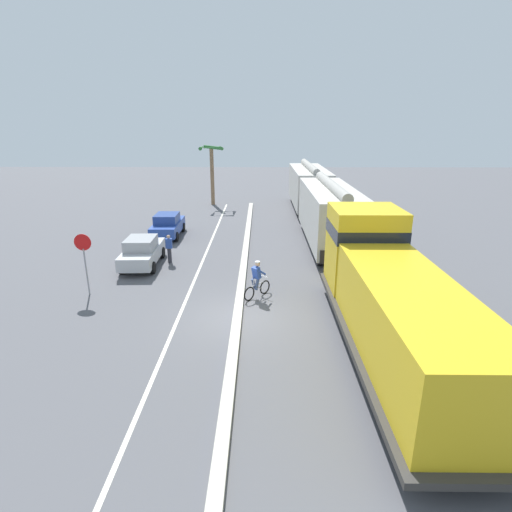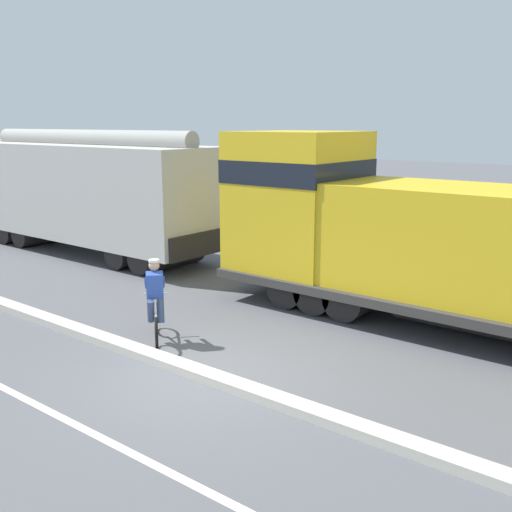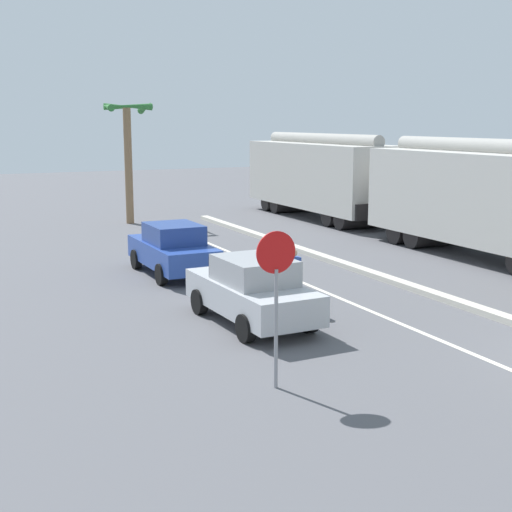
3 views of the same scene
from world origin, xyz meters
TOP-DOWN VIEW (x-y plane):
  - ground_plane at (0.00, 0.00)m, footprint 120.00×120.00m
  - median_curb at (0.00, 6.00)m, footprint 0.36×36.00m
  - lane_stripe at (-2.40, 6.00)m, footprint 0.14×36.00m
  - locomotive at (5.30, -1.98)m, footprint 3.10×11.61m
  - hopper_car_lead at (5.30, 10.17)m, footprint 2.90×10.60m
  - hopper_car_middle at (5.30, 21.77)m, footprint 2.90×10.60m
  - parked_car_silver at (-5.59, 6.19)m, footprint 1.96×4.26m
  - parked_car_blue at (-5.53, 12.28)m, footprint 1.87×4.22m
  - cyclist at (0.77, 1.96)m, footprint 1.19×1.31m
  - stop_sign at (-6.97, 2.21)m, footprint 0.76×0.08m
  - palm_tree_near at (-3.71, 24.02)m, footprint 2.16×2.23m
  - pedestrian_by_cars at (-4.21, 6.71)m, footprint 0.34×0.22m

SIDE VIEW (x-z plane):
  - ground_plane at x=0.00m, z-range 0.00..0.00m
  - lane_stripe at x=-2.40m, z-range 0.00..0.01m
  - median_curb at x=0.00m, z-range 0.00..0.16m
  - parked_car_silver at x=-5.59m, z-range 0.01..1.63m
  - parked_car_blue at x=-5.53m, z-range 0.01..1.63m
  - cyclist at x=0.77m, z-range -0.04..1.67m
  - pedestrian_by_cars at x=-4.21m, z-range 0.04..1.66m
  - locomotive at x=5.30m, z-range -0.30..3.90m
  - stop_sign at x=-6.97m, z-range 0.58..3.46m
  - hopper_car_lead at x=5.30m, z-range -0.01..4.17m
  - hopper_car_middle at x=5.30m, z-range -0.01..4.17m
  - palm_tree_near at x=-3.71m, z-range 1.22..6.96m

